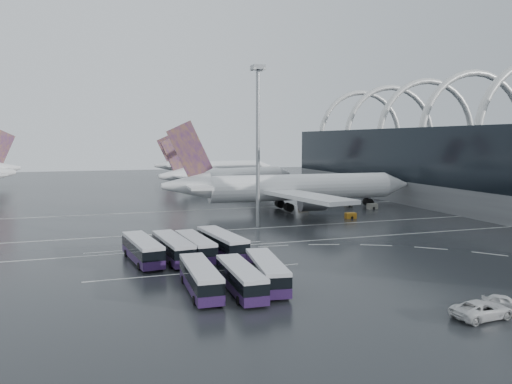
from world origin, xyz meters
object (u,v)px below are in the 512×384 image
object	(u,v)px
airliner_gate_b	(227,177)
gse_cart_belly_e	(303,205)
bus_row_near_c	(195,246)
van_curve_a	(482,310)
gse_cart_belly_d	(372,206)
airliner_gate_c	(212,167)
bus_row_far_a	(200,278)
bus_row_far_b	(241,278)
bus_row_far_c	(267,271)
airliner_main	(289,188)
floodlight_mast	(258,126)
bus_row_near_d	(222,243)
bus_row_near_b	(173,248)
bus_row_near_a	(142,249)
van_curve_b	(504,302)
gse_cart_belly_a	(351,216)
gse_cart_belly_b	(348,204)

from	to	relation	value
airliner_gate_b	gse_cart_belly_e	size ratio (longest dim) A/B	21.73
airliner_gate_b	bus_row_near_c	world-z (taller)	airliner_gate_b
van_curve_a	gse_cart_belly_d	world-z (taller)	van_curve_a
airliner_gate_c	bus_row_far_a	size ratio (longest dim) A/B	4.19
bus_row_far_b	bus_row_far_c	bearing A→B (deg)	-65.64
airliner_main	airliner_gate_c	size ratio (longest dim) A/B	1.19
bus_row_far_c	bus_row_far_b	bearing A→B (deg)	120.95
floodlight_mast	gse_cart_belly_d	distance (m)	41.97
bus_row_far_a	bus_row_far_b	bearing A→B (deg)	-107.95
airliner_gate_b	bus_row_near_c	distance (m)	96.76
bus_row_near_d	bus_row_near_b	bearing A→B (deg)	88.95
bus_row_near_a	bus_row_near_b	bearing A→B (deg)	-101.96
airliner_gate_c	van_curve_b	xyz separation A→B (m)	(-12.26, -178.16, -3.98)
bus_row_far_a	gse_cart_belly_a	size ratio (longest dim) A/B	5.51
bus_row_near_d	gse_cart_belly_e	distance (m)	54.11
bus_row_far_c	van_curve_a	world-z (taller)	bus_row_far_c
airliner_gate_b	van_curve_a	size ratio (longest dim) A/B	8.26
bus_row_near_a	bus_row_near_b	xyz separation A→B (m)	(4.19, -0.32, -0.02)
bus_row_far_a	gse_cart_belly_b	bearing A→B (deg)	-39.29
bus_row_near_d	gse_cart_belly_e	xyz separation A→B (m)	(32.15, 43.51, -1.19)
bus_row_near_a	bus_row_near_b	distance (m)	4.20
bus_row_near_d	van_curve_a	world-z (taller)	bus_row_near_d
bus_row_near_c	gse_cart_belly_b	distance (m)	64.53
bus_row_near_d	bus_row_far_b	xyz separation A→B (m)	(-2.53, -18.18, -0.18)
van_curve_b	bus_row_far_b	bearing A→B (deg)	104.53
floodlight_mast	airliner_gate_c	bearing A→B (deg)	80.70
bus_row_far_b	airliner_gate_c	bearing A→B (deg)	-11.33
bus_row_far_c	floodlight_mast	xyz separation A→B (m)	(11.70, 38.13, 17.80)
bus_row_near_d	gse_cart_belly_e	bearing A→B (deg)	-43.61
gse_cart_belly_e	bus_row_near_d	bearing A→B (deg)	-126.47
airliner_gate_b	bus_row_far_c	bearing A→B (deg)	-119.95
bus_row_far_a	bus_row_far_b	xyz separation A→B (m)	(4.23, -1.49, -0.04)
airliner_gate_c	bus_row_near_b	xyz separation A→B (m)	(-40.59, -147.27, -2.92)
van_curve_b	floodlight_mast	xyz separation A→B (m)	(-8.21, 53.19, 18.79)
bus_row_near_d	bus_row_far_b	distance (m)	18.35
gse_cart_belly_b	bus_row_near_d	bearing A→B (deg)	-136.14
bus_row_near_c	van_curve_a	world-z (taller)	bus_row_near_c
van_curve_a	gse_cart_belly_a	distance (m)	60.46
airliner_gate_c	bus_row_near_c	size ratio (longest dim) A/B	4.16
bus_row_far_c	gse_cart_belly_a	distance (m)	53.32
bus_row_near_c	gse_cart_belly_a	bearing A→B (deg)	-62.38
bus_row_far_b	gse_cart_belly_a	distance (m)	56.87
airliner_gate_c	bus_row_far_c	bearing A→B (deg)	-99.84
airliner_main	bus_row_near_d	world-z (taller)	airliner_main
bus_row_near_c	gse_cart_belly_b	world-z (taller)	bus_row_near_c
bus_row_near_a	bus_row_far_b	world-z (taller)	bus_row_near_a
bus_row_far_c	bus_row_near_a	bearing A→B (deg)	45.51
bus_row_near_d	van_curve_b	size ratio (longest dim) A/B	3.30
bus_row_near_d	gse_cart_belly_b	distance (m)	61.44
bus_row_near_c	gse_cart_belly_e	bearing A→B (deg)	-44.46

